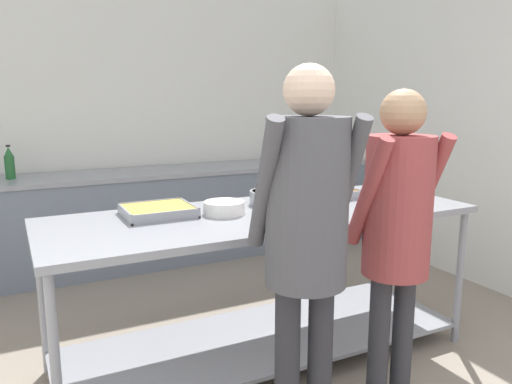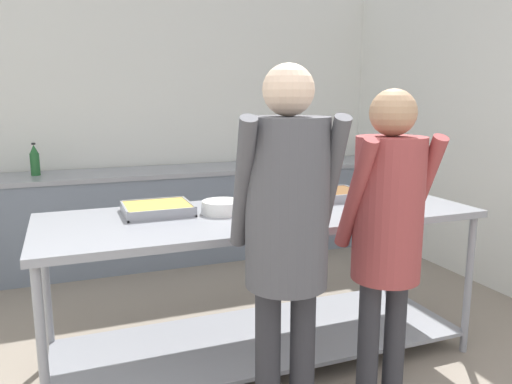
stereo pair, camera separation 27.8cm
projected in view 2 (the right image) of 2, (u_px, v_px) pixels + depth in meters
wall_rear at (158, 120)px, 4.95m from camera, size 4.75×0.06×2.65m
wall_right at (500, 126)px, 3.94m from camera, size 0.06×4.15×2.65m
back_counter at (168, 215)px, 4.78m from camera, size 4.59×0.65×0.88m
serving_counter at (262, 261)px, 2.92m from camera, size 2.48×0.89×0.90m
serving_tray_vegetables at (157, 209)px, 2.84m from camera, size 0.38×0.34×0.05m
plate_stack at (222, 207)px, 2.84m from camera, size 0.24×0.24×0.07m
sauce_pan at (273, 197)px, 3.06m from camera, size 0.40×0.26×0.08m
serving_tray_roast at (331, 195)px, 3.24m from camera, size 0.38×0.33×0.05m
guest_serving_left at (388, 222)px, 2.29m from camera, size 0.43×0.33×1.59m
guest_serving_right at (287, 222)px, 2.07m from camera, size 0.49×0.39×1.69m
water_bottle at (35, 161)px, 4.32m from camera, size 0.08×0.08×0.28m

